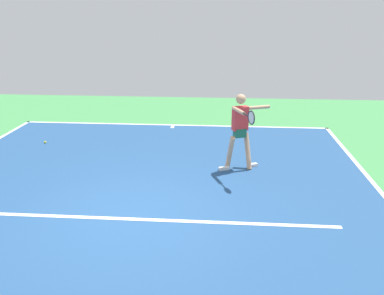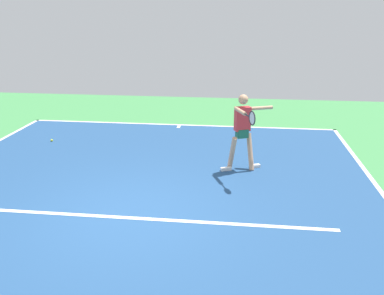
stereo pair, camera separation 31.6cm
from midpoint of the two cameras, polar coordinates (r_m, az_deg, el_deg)
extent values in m
plane|color=#428E4C|center=(7.50, -9.60, -9.40)|extent=(20.93, 20.93, 0.00)
cube|color=navy|center=(7.50, -9.60, -9.39)|extent=(9.70, 12.27, 0.00)
cube|color=white|center=(13.09, -3.30, 3.15)|extent=(9.70, 0.10, 0.01)
cube|color=white|center=(7.41, -9.81, -9.79)|extent=(7.28, 0.10, 0.01)
cube|color=white|center=(12.90, -3.42, 2.91)|extent=(0.10, 0.30, 0.01)
cylinder|color=tan|center=(9.50, 6.83, -0.47)|extent=(0.25, 0.39, 0.84)
cube|color=white|center=(9.69, 7.48, -2.44)|extent=(0.26, 0.18, 0.07)
cylinder|color=tan|center=(9.33, 4.34, -0.75)|extent=(0.25, 0.39, 0.84)
cube|color=white|center=(9.42, 3.51, -2.95)|extent=(0.26, 0.18, 0.07)
cube|color=#1E664C|center=(9.28, 5.69, 2.10)|extent=(0.30, 0.28, 0.20)
cube|color=red|center=(9.19, 5.75, 4.06)|extent=(0.38, 0.30, 0.54)
sphere|color=tan|center=(9.09, 5.84, 6.74)|extent=(0.22, 0.22, 0.22)
cylinder|color=tan|center=(9.32, 8.28, 5.55)|extent=(0.53, 0.28, 0.08)
cylinder|color=tan|center=(8.82, 5.48, 5.13)|extent=(0.28, 0.53, 0.08)
cylinder|color=black|center=(8.49, 6.49, 4.55)|extent=(0.11, 0.21, 0.03)
torus|color=black|center=(8.27, 7.18, 4.15)|extent=(0.13, 0.28, 0.29)
cylinder|color=silver|center=(8.27, 7.18, 4.15)|extent=(0.10, 0.23, 0.25)
sphere|color=yellow|center=(12.02, -20.49, 0.70)|extent=(0.07, 0.07, 0.07)
camera|label=1|loc=(0.16, -91.12, -0.38)|focal=38.28mm
camera|label=2|loc=(0.16, 88.88, 0.38)|focal=38.28mm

